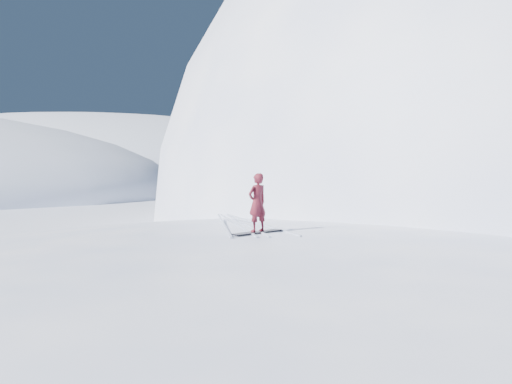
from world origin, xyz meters
TOP-DOWN VIEW (x-y plane):
  - ground at (0.00, 0.00)m, footprint 400.00×400.00m
  - near_ridge at (1.00, 3.00)m, footprint 36.00×28.00m
  - peak_shoulder at (10.00, 20.00)m, footprint 28.00×24.00m
  - far_ridge_c at (-40.00, 110.00)m, footprint 140.00×90.00m
  - wind_bumps at (-0.56, 2.12)m, footprint 16.00×14.40m
  - snowboard at (-1.00, 2.90)m, footprint 1.48×1.23m
  - snowboarder at (-1.00, 2.90)m, footprint 0.72×0.68m
  - board_tracks at (-1.48, 4.97)m, footprint 2.54×5.98m

SIDE VIEW (x-z plane):
  - ground at x=0.00m, z-range 0.00..0.00m
  - near_ridge at x=1.00m, z-range -2.40..2.40m
  - peak_shoulder at x=10.00m, z-range -9.00..9.00m
  - far_ridge_c at x=-40.00m, z-range -18.00..18.00m
  - wind_bumps at x=-0.56m, z-range -0.50..0.50m
  - snowboard at x=-1.00m, z-range 2.40..2.43m
  - board_tracks at x=-1.48m, z-range 2.40..2.44m
  - snowboarder at x=-1.00m, z-range 2.43..4.08m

